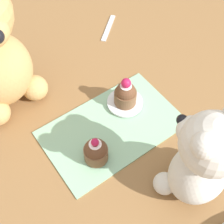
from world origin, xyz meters
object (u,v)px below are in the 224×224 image
teaspoon (108,28)px  teddy_bear_cream (202,160)px  saucer_plate (125,102)px  cupcake_near_tan_bear (125,94)px  cupcake_near_cream_bear (96,151)px

teaspoon → teddy_bear_cream: bearing=33.0°
teddy_bear_cream → teaspoon: size_ratio=2.06×
saucer_plate → cupcake_near_tan_bear: 0.03m
teddy_bear_cream → cupcake_near_tan_bear: 0.22m
teaspoon → cupcake_near_tan_bear: bearing=22.5°
cupcake_near_cream_bear → teaspoon: 0.37m
cupcake_near_cream_bear → saucer_plate: cupcake_near_cream_bear is taller
teddy_bear_cream → cupcake_near_cream_bear: size_ratio=3.32×
teddy_bear_cream → teaspoon: (-0.13, -0.43, -0.10)m
cupcake_near_cream_bear → saucer_plate: bearing=-149.8°
saucer_plate → teddy_bear_cream: bearing=85.5°
saucer_plate → cupcake_near_cream_bear: bearing=30.2°
saucer_plate → cupcake_near_tan_bear: (0.00, 0.00, 0.03)m
teddy_bear_cream → saucer_plate: 0.23m
saucer_plate → cupcake_near_tan_bear: cupcake_near_tan_bear is taller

